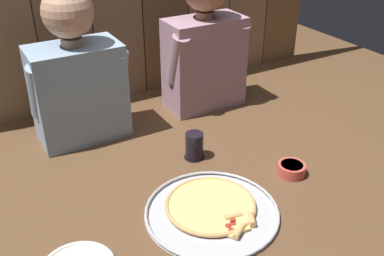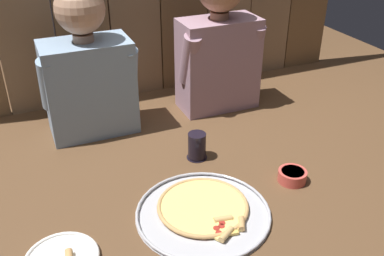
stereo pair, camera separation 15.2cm
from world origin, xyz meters
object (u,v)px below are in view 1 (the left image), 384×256
Objects in this scene: dipping_bowl at (291,169)px; diner_left at (76,70)px; drinking_glass at (194,146)px; diner_right at (205,39)px; pizza_tray at (212,209)px.

diner_left reaches higher than dipping_bowl.
diner_right is at bearing 54.38° from drinking_glass.
dipping_bowl is 0.16× the size of diner_left.
pizza_tray is 0.84m from diner_right.
drinking_glass is 1.04× the size of dipping_bowl.
diner_right is at bearing 60.90° from pizza_tray.
dipping_bowl reaches higher than pizza_tray.
dipping_bowl is at bearing 5.54° from pizza_tray.
dipping_bowl is at bearing -47.21° from drinking_glass.
drinking_glass is 0.37m from dipping_bowl.
diner_right reaches higher than dipping_bowl.
diner_left is at bearing -179.99° from diner_right.
dipping_bowl is at bearing -48.77° from diner_left.
pizza_tray is 0.67× the size of diner_right.
diner_right reaches higher than drinking_glass.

